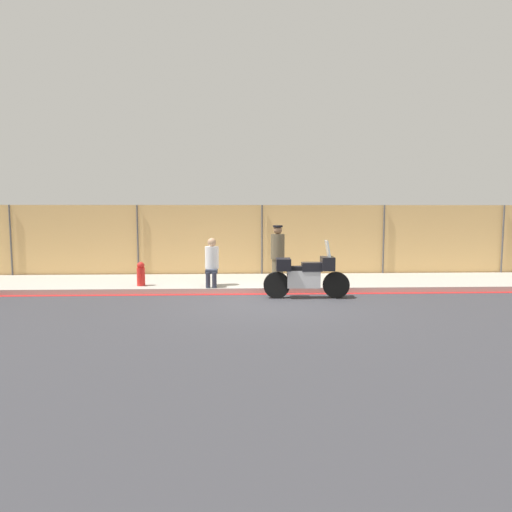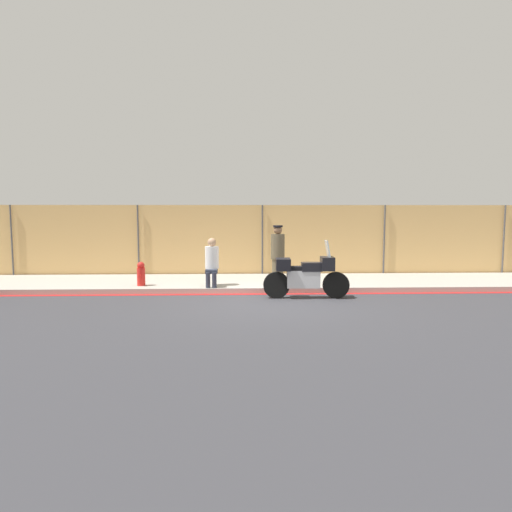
% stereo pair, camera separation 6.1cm
% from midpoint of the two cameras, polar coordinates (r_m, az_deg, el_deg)
% --- Properties ---
extents(ground_plane, '(120.00, 120.00, 0.00)m').
position_cam_midpoint_polar(ground_plane, '(11.07, 1.72, -5.86)').
color(ground_plane, '#38383D').
extents(sidewalk, '(30.04, 2.87, 0.14)m').
position_cam_midpoint_polar(sidewalk, '(13.68, 0.94, -3.34)').
color(sidewalk, '#ADA89E').
rests_on(sidewalk, ground_plane).
extents(curb_paint_stripe, '(30.04, 0.18, 0.01)m').
position_cam_midpoint_polar(curb_paint_stripe, '(12.19, 1.34, -4.78)').
color(curb_paint_stripe, red).
rests_on(curb_paint_stripe, ground_plane).
extents(storefront_fence, '(28.54, 0.17, 2.40)m').
position_cam_midpoint_polar(storefront_fence, '(15.06, 0.62, 1.81)').
color(storefront_fence, '#E5B26B').
rests_on(storefront_fence, ground_plane).
extents(motorcycle, '(2.19, 0.54, 1.47)m').
position_cam_midpoint_polar(motorcycle, '(11.62, 6.08, -2.36)').
color(motorcycle, black).
rests_on(motorcycle, ground_plane).
extents(officer_standing, '(0.39, 0.39, 1.66)m').
position_cam_midpoint_polar(officer_standing, '(12.98, 2.59, 0.26)').
color(officer_standing, brown).
rests_on(officer_standing, sidewalk).
extents(person_seated_on_curb, '(0.38, 0.68, 1.32)m').
position_cam_midpoint_polar(person_seated_on_curb, '(12.62, -5.69, -0.44)').
color(person_seated_on_curb, '#2D3342').
rests_on(person_seated_on_curb, sidewalk).
extents(fire_hydrant, '(0.22, 0.28, 0.66)m').
position_cam_midpoint_polar(fire_hydrant, '(13.02, -14.33, -2.19)').
color(fire_hydrant, red).
rests_on(fire_hydrant, sidewalk).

